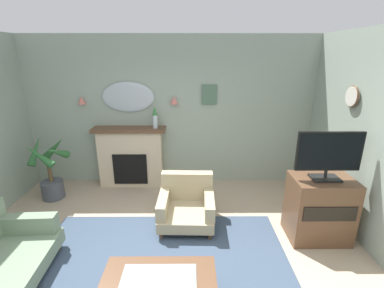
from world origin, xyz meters
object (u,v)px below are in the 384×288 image
armchair_in_corner (187,203)px  tv_cabinet (319,208)px  fireplace (131,157)px  mantel_vase_centre (155,117)px  framed_picture (209,95)px  potted_plant_corner_palm (50,172)px  coffee_table (159,283)px  tv_flatscreen (329,155)px  wall_sconce_right (174,100)px  wall_sconce_left (82,100)px  wall_mirror (128,97)px  wall_clock (352,96)px

armchair_in_corner → tv_cabinet: tv_cabinet is taller
fireplace → mantel_vase_centre: size_ratio=3.34×
framed_picture → potted_plant_corner_palm: bearing=-166.4°
coffee_table → potted_plant_corner_palm: (-2.16, 2.34, 0.12)m
mantel_vase_centre → tv_flatscreen: 2.93m
armchair_in_corner → tv_cabinet: (1.83, -0.38, 0.15)m
mantel_vase_centre → potted_plant_corner_palm: mantel_vase_centre is taller
wall_sconce_right → potted_plant_corner_palm: wall_sconce_right is taller
tv_cabinet → tv_flatscreen: tv_flatscreen is taller
wall_sconce_left → tv_cabinet: wall_sconce_left is taller
tv_flatscreen → fireplace: bearing=150.2°
coffee_table → fireplace: bearing=106.5°
mantel_vase_centre → wall_sconce_left: size_ratio=2.91×
fireplace → wall_sconce_right: bearing=6.2°
framed_picture → tv_cabinet: bearing=-51.8°
wall_mirror → wall_sconce_right: (0.85, -0.05, -0.05)m
fireplace → mantel_vase_centre: (0.50, -0.03, 0.81)m
coffee_table → wall_clock: bearing=34.6°
wall_clock → coffee_table: 3.48m
framed_picture → wall_sconce_left: bearing=-178.5°
wall_mirror → tv_flatscreen: size_ratio=1.14×
tv_flatscreen → wall_sconce_right: bearing=139.6°
fireplace → wall_clock: size_ratio=4.39×
wall_mirror → framed_picture: bearing=0.4°
wall_clock → armchair_in_corner: (-2.34, -0.18, -1.59)m
fireplace → coffee_table: bearing=-73.5°
wall_clock → coffee_table: wall_clock is taller
coffee_table → wall_sconce_right: bearing=89.9°
framed_picture → coffee_table: bearing=-102.2°
mantel_vase_centre → framed_picture: (1.00, 0.18, 0.37)m
wall_mirror → armchair_in_corner: (1.09, -1.41, -1.40)m
mantel_vase_centre → coffee_table: (0.35, -2.84, -1.00)m
wall_sconce_left → potted_plant_corner_palm: size_ratio=0.12×
fireplace → armchair_in_corner: (1.09, -1.27, -0.27)m
wall_sconce_right → framed_picture: (0.65, 0.06, 0.09)m
wall_sconce_right → tv_flatscreen: bearing=-40.4°
wall_sconce_right → coffee_table: wall_sconce_right is taller
mantel_vase_centre → wall_clock: (2.93, -1.06, 0.52)m
framed_picture → wall_clock: bearing=-32.7°
potted_plant_corner_palm → wall_clock: bearing=-6.7°
tv_cabinet → framed_picture: bearing=128.2°
tv_flatscreen → tv_cabinet: bearing=90.0°
armchair_in_corner → tv_flatscreen: 2.10m
wall_sconce_right → tv_flatscreen: size_ratio=0.17×
fireplace → framed_picture: size_ratio=3.78×
fireplace → framed_picture: bearing=5.8°
wall_mirror → tv_cabinet: (2.92, -1.79, -1.26)m
tv_flatscreen → potted_plant_corner_palm: bearing=164.9°
wall_clock → tv_flatscreen: (-0.51, -0.59, -0.65)m
framed_picture → potted_plant_corner_palm: size_ratio=0.32×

